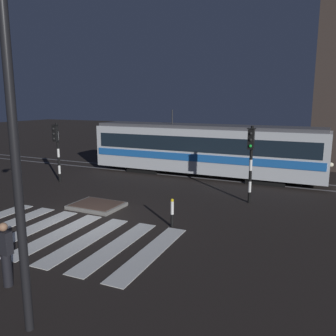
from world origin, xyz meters
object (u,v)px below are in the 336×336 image
traffic_light_corner_far_right (251,153)px  tram (204,149)px  street_lamp_near_kerb (0,109)px  bollard_island_edge (172,213)px  traffic_light_corner_far_left (57,144)px  pedestrian_waiting_at_kerb (6,254)px

traffic_light_corner_far_right → tram: bearing=129.6°
street_lamp_near_kerb → bollard_island_edge: bearing=88.4°
traffic_light_corner_far_left → pedestrian_waiting_at_kerb: size_ratio=2.03×
traffic_light_corner_far_left → bollard_island_edge: bearing=-23.0°
street_lamp_near_kerb → traffic_light_corner_far_left: bearing=129.4°
traffic_light_corner_far_right → bollard_island_edge: 5.11m
street_lamp_near_kerb → bollard_island_edge: size_ratio=6.46×
traffic_light_corner_far_right → pedestrian_waiting_at_kerb: traffic_light_corner_far_right is taller
tram → pedestrian_waiting_at_kerb: bearing=-90.1°
pedestrian_waiting_at_kerb → bollard_island_edge: bearing=70.3°
traffic_light_corner_far_left → pedestrian_waiting_at_kerb: traffic_light_corner_far_left is taller
traffic_light_corner_far_left → pedestrian_waiting_at_kerb: (7.07, -9.57, -1.41)m
traffic_light_corner_far_right → pedestrian_waiting_at_kerb: (-3.97, -10.07, -1.49)m
bollard_island_edge → traffic_light_corner_far_left: bearing=157.0°
traffic_light_corner_far_left → tram: (7.09, 5.29, -0.54)m
traffic_light_corner_far_right → pedestrian_waiting_at_kerb: 10.92m
tram → bollard_island_edge: tram is taller
traffic_light_corner_far_right → street_lamp_near_kerb: 11.75m
tram → bollard_island_edge: size_ratio=13.27×
traffic_light_corner_far_left → traffic_light_corner_far_right: bearing=2.6°
traffic_light_corner_far_left → street_lamp_near_kerb: 14.23m
tram → pedestrian_waiting_at_kerb: 14.88m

